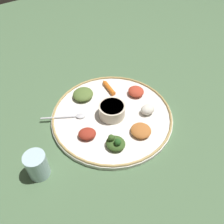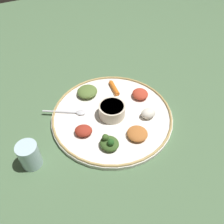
{
  "view_description": "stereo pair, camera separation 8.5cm",
  "coord_description": "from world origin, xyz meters",
  "px_view_note": "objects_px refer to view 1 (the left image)",
  "views": [
    {
      "loc": [
        -0.34,
        -0.47,
        0.65
      ],
      "look_at": [
        0.0,
        0.0,
        0.03
      ],
      "focal_mm": 38.67,
      "sensor_mm": 36.0,
      "label": 1
    },
    {
      "loc": [
        -0.26,
        -0.52,
        0.65
      ],
      "look_at": [
        0.0,
        0.0,
        0.03
      ],
      "focal_mm": 38.67,
      "sensor_mm": 36.0,
      "label": 2
    }
  ],
  "objects_px": {
    "spoon": "(71,117)",
    "drinking_glass": "(38,166)",
    "greens_pile": "(115,143)",
    "center_bowl": "(112,110)",
    "carrot_near_spoon": "(108,87)"
  },
  "relations": [
    {
      "from": "greens_pile",
      "to": "carrot_near_spoon",
      "type": "xyz_separation_m",
      "value": [
        0.14,
        0.24,
        -0.01
      ]
    },
    {
      "from": "center_bowl",
      "to": "greens_pile",
      "type": "distance_m",
      "value": 0.13
    },
    {
      "from": "spoon",
      "to": "drinking_glass",
      "type": "height_order",
      "value": "drinking_glass"
    },
    {
      "from": "carrot_near_spoon",
      "to": "drinking_glass",
      "type": "height_order",
      "value": "drinking_glass"
    },
    {
      "from": "center_bowl",
      "to": "drinking_glass",
      "type": "xyz_separation_m",
      "value": [
        -0.3,
        -0.06,
        -0.0
      ]
    },
    {
      "from": "center_bowl",
      "to": "spoon",
      "type": "bearing_deg",
      "value": 149.33
    },
    {
      "from": "center_bowl",
      "to": "carrot_near_spoon",
      "type": "bearing_deg",
      "value": 60.35
    },
    {
      "from": "spoon",
      "to": "greens_pile",
      "type": "xyz_separation_m",
      "value": [
        0.06,
        -0.19,
        0.01
      ]
    },
    {
      "from": "greens_pile",
      "to": "drinking_glass",
      "type": "distance_m",
      "value": 0.24
    },
    {
      "from": "center_bowl",
      "to": "greens_pile",
      "type": "xyz_separation_m",
      "value": [
        -0.07,
        -0.12,
        -0.01
      ]
    },
    {
      "from": "spoon",
      "to": "greens_pile",
      "type": "height_order",
      "value": "greens_pile"
    },
    {
      "from": "drinking_glass",
      "to": "center_bowl",
      "type": "bearing_deg",
      "value": 10.54
    },
    {
      "from": "greens_pile",
      "to": "carrot_near_spoon",
      "type": "height_order",
      "value": "greens_pile"
    },
    {
      "from": "greens_pile",
      "to": "drinking_glass",
      "type": "xyz_separation_m",
      "value": [
        -0.23,
        0.06,
        0.01
      ]
    },
    {
      "from": "greens_pile",
      "to": "center_bowl",
      "type": "bearing_deg",
      "value": 59.09
    }
  ]
}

